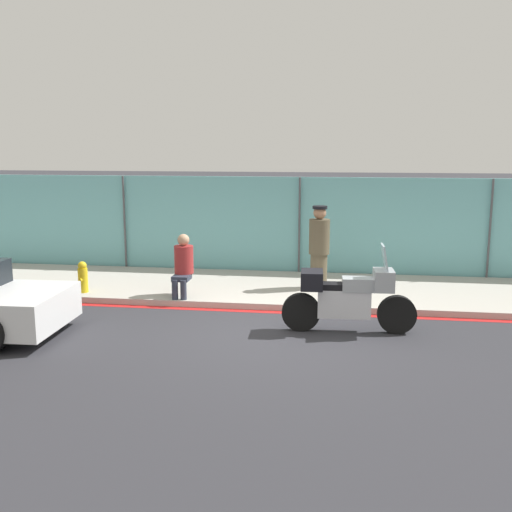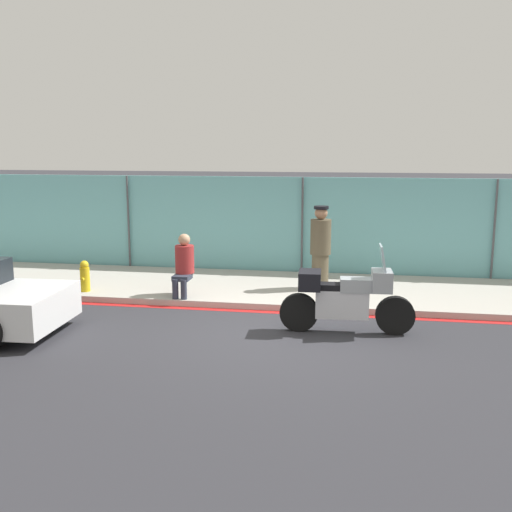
% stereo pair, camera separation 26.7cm
% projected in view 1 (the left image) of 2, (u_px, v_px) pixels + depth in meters
% --- Properties ---
extents(ground_plane, '(120.00, 120.00, 0.00)m').
position_uv_depth(ground_plane, '(279.00, 334.00, 9.89)').
color(ground_plane, '#2D2D33').
extents(sidewalk, '(31.63, 3.03, 0.12)m').
position_uv_depth(sidewalk, '(293.00, 289.00, 12.69)').
color(sidewalk, '#ADA89E').
rests_on(sidewalk, ground_plane).
extents(curb_paint_stripe, '(31.63, 0.18, 0.01)m').
position_uv_depth(curb_paint_stripe, '(286.00, 312.00, 11.14)').
color(curb_paint_stripe, red).
rests_on(curb_paint_stripe, ground_plane).
extents(storefront_fence, '(30.05, 0.17, 2.35)m').
position_uv_depth(storefront_fence, '(300.00, 227.00, 14.05)').
color(storefront_fence, '#6BB2B7').
rests_on(storefront_fence, ground_plane).
extents(motorcycle, '(2.22, 0.56, 1.49)m').
position_uv_depth(motorcycle, '(348.00, 297.00, 9.89)').
color(motorcycle, black).
rests_on(motorcycle, ground_plane).
extents(officer_standing, '(0.43, 0.43, 1.72)m').
position_uv_depth(officer_standing, '(319.00, 247.00, 12.41)').
color(officer_standing, brown).
rests_on(officer_standing, sidewalk).
extents(person_seated_on_curb, '(0.38, 0.64, 1.23)m').
position_uv_depth(person_seated_on_curb, '(183.00, 262.00, 11.80)').
color(person_seated_on_curb, '#2D3342').
rests_on(person_seated_on_curb, sidewalk).
extents(fire_hydrant, '(0.20, 0.24, 0.64)m').
position_uv_depth(fire_hydrant, '(83.00, 277.00, 12.13)').
color(fire_hydrant, gold).
rests_on(fire_hydrant, sidewalk).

